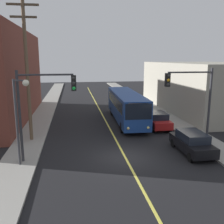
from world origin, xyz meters
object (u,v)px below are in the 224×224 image
object	(u,v)px
parked_car_black	(192,142)
street_lamp_left	(20,110)
traffic_signal_left_corner	(43,99)
city_bus	(126,105)
utility_pole_near	(27,65)
traffic_signal_right_corner	(192,93)
parked_car_red	(157,120)

from	to	relation	value
parked_car_black	street_lamp_left	distance (m)	12.18
parked_car_black	traffic_signal_left_corner	xyz separation A→B (m)	(-10.41, -0.01, 3.46)
city_bus	utility_pole_near	world-z (taller)	utility_pole_near
utility_pole_near	traffic_signal_left_corner	bearing A→B (deg)	-70.41
city_bus	traffic_signal_right_corner	xyz separation A→B (m)	(3.21, -8.80, 2.49)
parked_car_red	utility_pole_near	world-z (taller)	utility_pole_near
parked_car_black	utility_pole_near	bearing A→B (deg)	158.56
parked_car_black	street_lamp_left	world-z (taller)	street_lamp_left
utility_pole_near	parked_car_black	bearing A→B (deg)	-21.44
city_bus	street_lamp_left	bearing A→B (deg)	-130.07
city_bus	traffic_signal_left_corner	world-z (taller)	traffic_signal_left_corner
parked_car_black	street_lamp_left	size ratio (longest dim) A/B	0.80
parked_car_red	traffic_signal_right_corner	distance (m)	6.73
parked_car_black	utility_pole_near	world-z (taller)	utility_pole_near
parked_car_red	traffic_signal_right_corner	xyz separation A→B (m)	(0.67, -5.73, 3.46)
parked_car_black	traffic_signal_left_corner	bearing A→B (deg)	-179.94
parked_car_red	city_bus	bearing A→B (deg)	129.64
parked_car_red	utility_pole_near	distance (m)	13.28
traffic_signal_right_corner	utility_pole_near	bearing A→B (deg)	165.07
traffic_signal_left_corner	street_lamp_left	distance (m)	1.60
parked_car_red	street_lamp_left	bearing A→B (deg)	-146.49
utility_pole_near	traffic_signal_right_corner	world-z (taller)	utility_pole_near
parked_car_black	parked_car_red	world-z (taller)	same
parked_car_black	traffic_signal_left_corner	world-z (taller)	traffic_signal_left_corner
utility_pole_near	traffic_signal_left_corner	world-z (taller)	utility_pole_near
traffic_signal_right_corner	parked_car_red	bearing A→B (deg)	96.65
parked_car_red	street_lamp_left	size ratio (longest dim) A/B	0.81
parked_car_black	utility_pole_near	size ratio (longest dim) A/B	0.39
traffic_signal_left_corner	parked_car_red	bearing A→B (deg)	35.18
parked_car_black	traffic_signal_right_corner	world-z (taller)	traffic_signal_right_corner
city_bus	parked_car_red	world-z (taller)	city_bus
traffic_signal_right_corner	traffic_signal_left_corner	bearing A→B (deg)	-172.49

